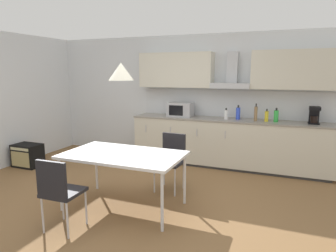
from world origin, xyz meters
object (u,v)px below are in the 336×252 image
at_px(microwave, 181,110).
at_px(chair_far_right, 171,156).
at_px(bottle_yellow, 267,116).
at_px(pendant_lamp, 121,72).
at_px(bottle_brown, 256,114).
at_px(coffee_maker, 314,115).
at_px(dining_table, 123,157).
at_px(chair_near_left, 58,188).
at_px(guitar_amp, 28,155).
at_px(bottle_white, 226,115).
at_px(bottle_blue, 238,113).
at_px(bottle_green, 276,116).

xyz_separation_m(microwave, chair_far_right, (0.37, -1.47, -0.54)).
relative_size(bottle_yellow, pendant_lamp, 0.71).
xyz_separation_m(bottle_brown, chair_far_right, (-1.10, -1.43, -0.53)).
relative_size(coffee_maker, chair_far_right, 0.34).
height_order(bottle_brown, chair_far_right, bottle_brown).
height_order(dining_table, chair_far_right, chair_far_right).
bearing_deg(chair_near_left, microwave, 83.79).
bearing_deg(dining_table, chair_near_left, -112.60).
bearing_deg(chair_near_left, guitar_amp, 143.26).
xyz_separation_m(coffee_maker, bottle_white, (-1.50, -0.06, -0.06)).
distance_m(microwave, guitar_amp, 3.12).
xyz_separation_m(bottle_brown, guitar_amp, (-4.10, -1.41, -0.85)).
relative_size(chair_far_right, pendant_lamp, 2.72).
distance_m(microwave, bottle_brown, 1.46).
distance_m(bottle_brown, chair_far_right, 1.88).
xyz_separation_m(bottle_brown, bottle_blue, (-0.33, 0.07, -0.02)).
bearing_deg(bottle_white, dining_table, -111.95).
bearing_deg(dining_table, pendant_lamp, 26.57).
distance_m(bottle_white, bottle_blue, 0.23).
bearing_deg(dining_table, bottle_brown, 57.45).
relative_size(bottle_white, guitar_amp, 0.41).
xyz_separation_m(microwave, chair_near_left, (-0.34, -3.15, -0.54)).
relative_size(microwave, bottle_yellow, 2.11).
relative_size(coffee_maker, bottle_brown, 0.94).
height_order(microwave, bottle_brown, bottle_brown).
bearing_deg(chair_far_right, bottle_brown, 52.63).
height_order(bottle_white, pendant_lamp, pendant_lamp).
relative_size(bottle_white, bottle_yellow, 0.94).
height_order(chair_far_right, pendant_lamp, pendant_lamp).
height_order(bottle_brown, pendant_lamp, pendant_lamp).
bearing_deg(chair_far_right, dining_table, -113.00).
distance_m(bottle_brown, bottle_white, 0.54).
bearing_deg(pendant_lamp, guitar_amp, 161.81).
relative_size(microwave, chair_near_left, 0.55).
xyz_separation_m(microwave, bottle_green, (1.81, -0.01, -0.03)).
bearing_deg(bottle_yellow, bottle_brown, -175.04).
bearing_deg(bottle_green, dining_table, -128.10).
height_order(microwave, bottle_yellow, microwave).
relative_size(bottle_green, chair_near_left, 0.29).
xyz_separation_m(bottle_yellow, chair_near_left, (-1.99, -3.14, -0.50)).
relative_size(dining_table, chair_far_right, 1.80).
height_order(bottle_blue, bottle_yellow, bottle_blue).
bearing_deg(chair_far_right, coffee_maker, 35.88).
bearing_deg(bottle_white, microwave, 177.65).
bearing_deg(bottle_white, chair_near_left, -112.13).
bearing_deg(bottle_yellow, pendant_lamp, -125.62).
relative_size(bottle_green, chair_far_right, 0.29).
distance_m(bottle_white, guitar_amp, 3.91).
relative_size(microwave, bottle_white, 2.25).
relative_size(dining_table, pendant_lamp, 4.90).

